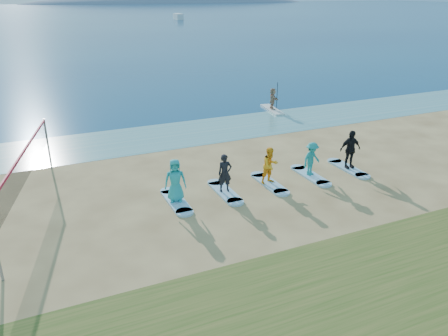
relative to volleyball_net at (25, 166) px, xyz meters
name	(u,v)px	position (x,y,z in m)	size (l,w,h in m)	color
ground	(263,208)	(8.37, -3.44, -1.90)	(600.00, 600.00, 0.00)	tan
shallow_water	(178,134)	(8.37, 7.06, -1.90)	(600.00, 600.00, 0.00)	teal
ocean	(42,15)	(8.37, 156.56, -1.90)	(600.00, 600.00, 0.00)	navy
island_ridge	(175,3)	(103.37, 296.56, -1.90)	(220.00, 56.00, 18.00)	slate
volleyball_net	(25,166)	(0.00, 0.00, 0.00)	(2.08, 8.87, 2.50)	gray
paddleboard	(272,110)	(16.36, 9.68, -1.84)	(0.70, 3.00, 0.12)	silver
paddleboarder	(273,99)	(16.36, 9.68, -1.04)	(1.39, 0.44, 1.49)	tan
boat_offshore_b	(178,20)	(44.44, 114.36, -1.90)	(1.83, 5.83, 1.67)	silver
surfboard_0	(176,201)	(5.37, -1.56, -1.86)	(0.70, 2.20, 0.09)	#94C7E5
student_0	(175,180)	(5.37, -1.56, -0.93)	(0.87, 0.57, 1.78)	teal
surfboard_1	(225,192)	(7.55, -1.56, -1.86)	(0.70, 2.20, 0.09)	#94C7E5
student_1	(225,173)	(7.55, -1.56, -0.99)	(0.60, 0.39, 1.65)	black
surfboard_2	(269,183)	(9.73, -1.56, -1.86)	(0.70, 2.20, 0.09)	#94C7E5
student_2	(270,165)	(9.73, -1.56, -0.99)	(0.80, 0.62, 1.64)	#FFA61A
surfboard_3	(310,176)	(11.91, -1.56, -1.86)	(0.70, 2.20, 0.09)	#94C7E5
student_3	(312,159)	(11.91, -1.56, -1.03)	(1.02, 0.58, 1.57)	teal
surfboard_4	(348,168)	(14.09, -1.56, -1.86)	(0.70, 2.20, 0.09)	#94C7E5
student_4	(350,149)	(14.09, -1.56, -0.89)	(1.09, 0.45, 1.86)	black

